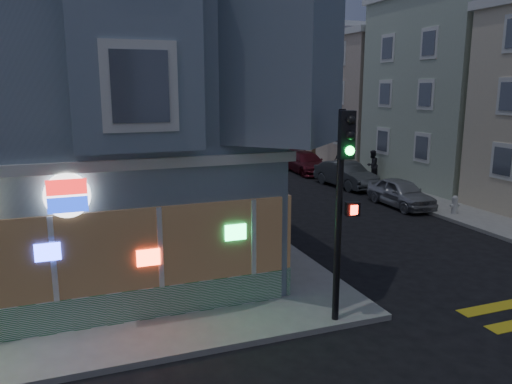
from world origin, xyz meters
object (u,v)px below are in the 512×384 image
parked_car_a (401,193)px  fire_hydrant (455,204)px  parked_car_b (346,174)px  utility_pole (315,101)px  street_tree_near (283,110)px  parked_car_c (306,163)px  pedestrian_b (342,161)px  pedestrian_a (372,165)px  street_tree_far (249,106)px  traffic_signal (343,182)px  parked_car_d (267,150)px

parked_car_a → fire_hydrant: (1.08, -2.47, -0.10)m
parked_car_a → parked_car_b: bearing=90.4°
utility_pole → street_tree_near: size_ratio=1.70×
fire_hydrant → parked_car_c: bearing=94.8°
pedestrian_b → parked_car_b: (-1.43, -2.91, -0.33)m
pedestrian_a → parked_car_c: bearing=-83.0°
street_tree_far → utility_pole: bearing=-90.8°
parked_car_c → traffic_signal: 22.48m
street_tree_far → fire_hydrant: size_ratio=6.43×
pedestrian_b → traffic_signal: traffic_signal is taller
pedestrian_b → utility_pole: bearing=-75.2°
pedestrian_b → parked_car_a: bearing=92.7°
parked_car_c → parked_car_d: 7.23m
parked_car_a → street_tree_near: bearing=85.7°
street_tree_far → fire_hydrant: street_tree_far is taller
parked_car_d → fire_hydrant: bearing=-93.9°
pedestrian_b → parked_car_c: 2.73m
parked_car_b → parked_car_c: (0.00, 5.20, -0.04)m
fire_hydrant → street_tree_far: bearing=89.2°
street_tree_far → traffic_signal: 37.37m
pedestrian_a → traffic_signal: traffic_signal is taller
pedestrian_a → parked_car_a: bearing=48.5°
parked_car_c → fire_hydrant: (1.08, -12.87, -0.12)m
fire_hydrant → pedestrian_b: bearing=88.1°
street_tree_far → parked_car_b: bearing=-94.1°
utility_pole → pedestrian_a: bearing=-80.4°
utility_pole → parked_car_d: 7.15m
street_tree_near → street_tree_far: bearing=90.0°
utility_pole → fire_hydrant: 14.97m
parked_car_b → fire_hydrant: 7.75m
pedestrian_a → fire_hydrant: 8.57m
parked_car_d → parked_car_c: bearing=-97.0°
pedestrian_b → traffic_signal: bearing=72.4°
pedestrian_a → pedestrian_b: bearing=-88.2°
utility_pole → pedestrian_b: utility_pole is taller
traffic_signal → fire_hydrant: (10.22, 7.46, -3.02)m
pedestrian_a → parked_car_a: size_ratio=0.45×
street_tree_far → parked_car_a: 26.14m
parked_car_c → parked_car_d: parked_car_d is taller
parked_car_a → street_tree_far: bearing=87.1°
utility_pole → street_tree_near: (0.20, 6.00, -0.86)m
pedestrian_b → parked_car_c: pedestrian_b is taller
street_tree_far → parked_car_a: street_tree_far is taller
street_tree_far → parked_car_a: size_ratio=1.31×
pedestrian_a → fire_hydrant: (-1.22, -8.47, -0.48)m
street_tree_near → parked_car_a: bearing=-94.8°
street_tree_far → pedestrian_b: size_ratio=2.87×
parked_car_b → parked_car_c: size_ratio=0.93×
parked_car_b → traffic_signal: traffic_signal is taller
parked_car_d → street_tree_near: bearing=3.2°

